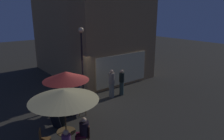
{
  "coord_description": "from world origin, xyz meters",
  "views": [
    {
      "loc": [
        -5.55,
        -9.83,
        5.14
      ],
      "look_at": [
        1.86,
        -0.49,
        1.82
      ],
      "focal_mm": 34.02,
      "sensor_mm": 36.0,
      "label": 1
    }
  ],
  "objects": [
    {
      "name": "cafe_table_0",
      "position": [
        -2.49,
        -3.18,
        0.54
      ],
      "size": [
        0.71,
        0.71,
        0.75
      ],
      "color": "black",
      "rests_on": "ground"
    },
    {
      "name": "patron_seated_1",
      "position": [
        -1.93,
        -3.47,
        0.71
      ],
      "size": [
        0.56,
        0.5,
        1.25
      ],
      "rotation": [
        0.0,
        0.0,
        2.66
      ],
      "color": "#481026",
      "rests_on": "ground"
    },
    {
      "name": "cafe_table_1",
      "position": [
        -1.23,
        -0.8,
        0.54
      ],
      "size": [
        0.68,
        0.68,
        0.77
      ],
      "color": "black",
      "rests_on": "ground"
    },
    {
      "name": "patron_standing_5",
      "position": [
        2.01,
        -0.27,
        0.88
      ],
      "size": [
        0.37,
        0.37,
        1.76
      ],
      "rotation": [
        0.0,
        0.0,
        2.14
      ],
      "color": "slate",
      "rests_on": "ground"
    },
    {
      "name": "patron_standing_3",
      "position": [
        2.74,
        -0.35,
        0.84
      ],
      "size": [
        0.32,
        0.32,
        1.65
      ],
      "rotation": [
        0.0,
        0.0,
        5.13
      ],
      "color": "#32433C",
      "rests_on": "ground"
    },
    {
      "name": "patron_standing_4",
      "position": [
        -0.27,
        -0.13,
        0.84
      ],
      "size": [
        0.37,
        0.37,
        1.68
      ],
      "rotation": [
        0.0,
        0.0,
        1.73
      ],
      "color": "navy",
      "rests_on": "ground"
    },
    {
      "name": "ground_plane",
      "position": [
        0.0,
        0.0,
        0.0
      ],
      "size": [
        60.0,
        60.0,
        0.0
      ],
      "primitive_type": "plane",
      "color": "#2F2C25"
    },
    {
      "name": "cafe_chair_3",
      "position": [
        -0.5,
        -1.12,
        0.55
      ],
      "size": [
        0.54,
        0.54,
        0.9
      ],
      "rotation": [
        0.0,
        0.0,
        2.73
      ],
      "color": "#533917",
      "rests_on": "ground"
    },
    {
      "name": "cafe_building",
      "position": [
        2.88,
        3.92,
        4.8
      ],
      "size": [
        6.25,
        9.09,
        9.61
      ],
      "color": "#A57C4C",
      "rests_on": "ground"
    },
    {
      "name": "patio_umbrella_0",
      "position": [
        -2.49,
        -3.18,
        2.22
      ],
      "size": [
        2.54,
        2.54,
        2.43
      ],
      "color": "black",
      "rests_on": "ground"
    },
    {
      "name": "menu_sandwich_board",
      "position": [
        -2.11,
        -1.59,
        0.45
      ],
      "size": [
        0.8,
        0.76,
        0.86
      ],
      "rotation": [
        0.0,
        0.0,
        0.4
      ],
      "color": "#252720",
      "rests_on": "ground"
    },
    {
      "name": "patio_umbrella_1",
      "position": [
        -1.23,
        -0.8,
        2.11
      ],
      "size": [
        2.24,
        2.24,
        2.34
      ],
      "color": "black",
      "rests_on": "ground"
    },
    {
      "name": "patron_seated_2",
      "position": [
        -0.62,
        -1.07,
        0.7
      ],
      "size": [
        0.54,
        0.47,
        1.24
      ],
      "rotation": [
        0.0,
        0.0,
        2.73
      ],
      "color": "#5C3E61",
      "rests_on": "ground"
    },
    {
      "name": "cafe_chair_0",
      "position": [
        -3.27,
        -2.82,
        0.57
      ],
      "size": [
        0.51,
        0.51,
        0.94
      ],
      "rotation": [
        0.0,
        0.0,
        -0.43
      ],
      "color": "brown",
      "rests_on": "ground"
    },
    {
      "name": "cafe_chair_4",
      "position": [
        -1.93,
        -0.36,
        0.55
      ],
      "size": [
        0.56,
        0.56,
        0.9
      ],
      "rotation": [
        0.0,
        0.0,
        -0.56
      ],
      "color": "#562F24",
      "rests_on": "ground"
    },
    {
      "name": "cafe_chair_2",
      "position": [
        -1.81,
        -3.54,
        0.56
      ],
      "size": [
        0.53,
        0.53,
        0.93
      ],
      "rotation": [
        0.0,
        0.0,
        2.66
      ],
      "color": "brown",
      "rests_on": "ground"
    },
    {
      "name": "street_lamp_near_corner",
      "position": [
        0.28,
        0.19,
        2.86
      ],
      "size": [
        0.3,
        0.3,
        4.31
      ],
      "color": "black",
      "rests_on": "ground"
    }
  ]
}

